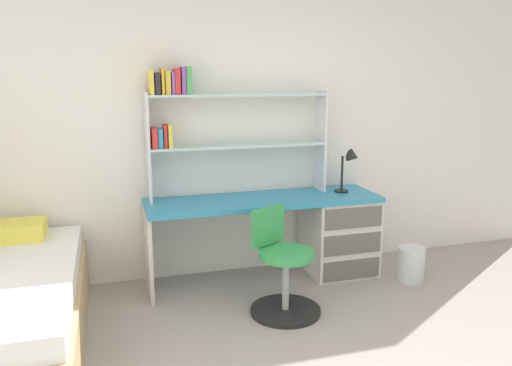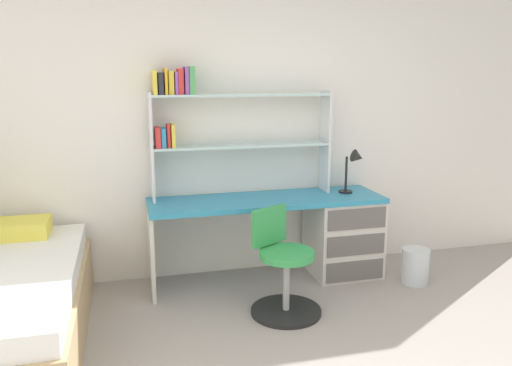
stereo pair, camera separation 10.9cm
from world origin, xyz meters
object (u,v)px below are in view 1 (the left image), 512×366
swivel_chair (283,273)px  bookshelf_hutch (213,118)px  desk (320,230)px  desk_lamp (351,164)px  waste_bin (411,264)px

swivel_chair → bookshelf_hutch: bearing=114.0°
desk → swivel_chair: size_ratio=2.53×
bookshelf_hutch → desk_lamp: bookshelf_hutch is taller
desk_lamp → swivel_chair: size_ratio=0.50×
desk_lamp → waste_bin: (0.41, -0.37, -0.82)m
desk → waste_bin: desk is taller
desk → bookshelf_hutch: size_ratio=1.30×
desk_lamp → desk: bearing=178.0°
desk → swivel_chair: swivel_chair is taller
desk → bookshelf_hutch: (-0.90, 0.16, 0.98)m
waste_bin → swivel_chair: bearing=-169.5°
desk → swivel_chair: bearing=-132.7°
desk → bookshelf_hutch: bearing=169.8°
bookshelf_hutch → desk_lamp: (1.16, -0.17, -0.40)m
desk → waste_bin: size_ratio=6.56×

